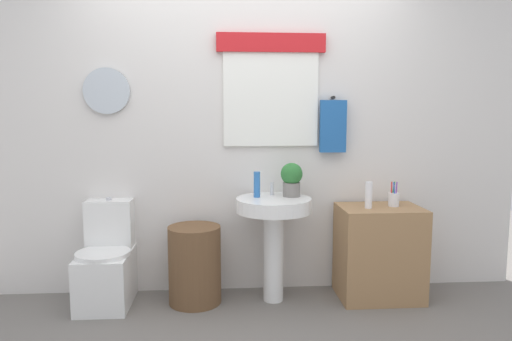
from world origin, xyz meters
TOP-DOWN VIEW (x-y plane):
  - back_wall at (0.00, 1.15)m, footprint 4.40×0.18m
  - toilet at (-1.01, 0.89)m, footprint 0.38×0.51m
  - laundry_hamper at (-0.37, 0.85)m, footprint 0.39×0.39m
  - pedestal_sink at (0.21, 0.85)m, footprint 0.56×0.56m
  - faucet at (0.21, 0.97)m, footprint 0.03×0.03m
  - wooden_cabinet at (1.02, 0.85)m, footprint 0.61×0.44m
  - soap_bottle at (0.09, 0.90)m, footprint 0.05×0.05m
  - potted_plant at (0.35, 0.91)m, footprint 0.16×0.16m
  - lotion_bottle at (0.91, 0.81)m, footprint 0.05×0.05m
  - toothbrush_cup at (1.12, 0.87)m, footprint 0.08×0.08m

SIDE VIEW (x-z plane):
  - laundry_hamper at x=-0.37m, z-range 0.00..0.58m
  - toilet at x=-1.01m, z-range -0.09..0.67m
  - wooden_cabinet at x=1.02m, z-range 0.00..0.70m
  - pedestal_sink at x=0.21m, z-range 0.21..0.99m
  - toothbrush_cup at x=1.12m, z-range 0.66..0.85m
  - lotion_bottle at x=0.91m, z-range 0.70..0.90m
  - faucet at x=0.21m, z-range 0.78..0.88m
  - soap_bottle at x=0.09m, z-range 0.78..0.97m
  - potted_plant at x=0.35m, z-range 0.79..1.04m
  - back_wall at x=0.00m, z-range 0.01..2.61m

